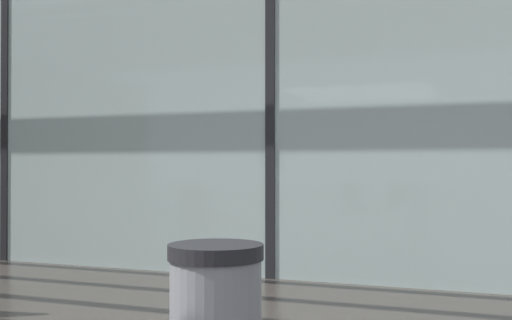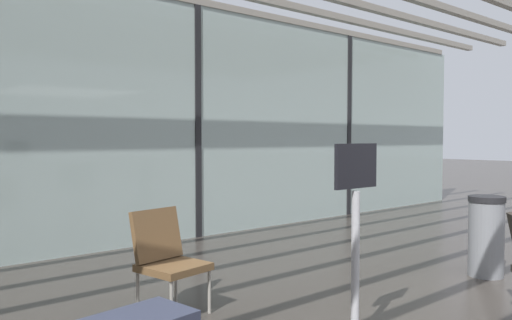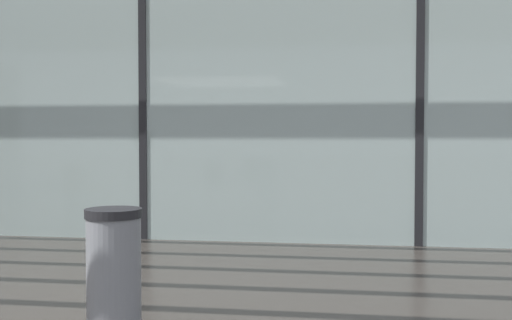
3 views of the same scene
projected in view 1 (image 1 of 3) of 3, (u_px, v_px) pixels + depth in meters
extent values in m
cube|color=#A3B7B2|center=(272.00, 114.00, 6.40)|extent=(14.00, 0.08, 3.44)
cube|color=black|center=(7.00, 122.00, 7.64)|extent=(0.10, 0.12, 3.44)
cube|color=black|center=(272.00, 114.00, 6.40)|extent=(0.10, 0.12, 3.44)
ellipsoid|color=silver|center=(453.00, 128.00, 10.80)|extent=(11.74, 3.70, 3.70)
sphere|color=#9D9DA0|center=(180.00, 134.00, 12.71)|extent=(2.03, 2.03, 2.03)
sphere|color=black|center=(247.00, 110.00, 10.35)|extent=(0.28, 0.28, 0.28)
sphere|color=black|center=(298.00, 108.00, 10.03)|extent=(0.28, 0.28, 0.28)
sphere|color=black|center=(353.00, 106.00, 9.72)|extent=(0.28, 0.28, 0.28)
sphere|color=black|center=(411.00, 104.00, 9.40)|extent=(0.28, 0.28, 0.28)
sphere|color=black|center=(473.00, 102.00, 9.08)|extent=(0.28, 0.28, 0.28)
cylinder|color=black|center=(216.00, 252.00, 2.40)|extent=(0.38, 0.38, 0.06)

